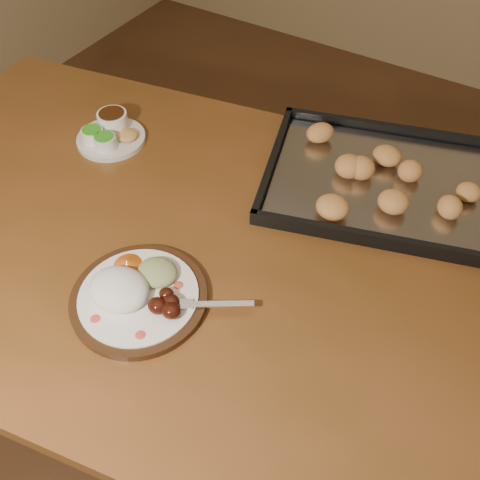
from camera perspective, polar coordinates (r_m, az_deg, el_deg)
The scene contains 5 objects.
ground at distance 1.68m, azimuth 6.65°, elevation -17.48°, with size 4.00×4.00×0.00m, color brown.
dining_table at distance 1.12m, azimuth -3.88°, elevation -3.35°, with size 1.63×1.14×0.75m.
dinner_plate at distance 0.96m, azimuth -11.03°, elevation -5.53°, with size 0.31×0.24×0.06m.
condiment_saucer at distance 1.29m, azimuth -13.72°, elevation 11.03°, with size 0.16×0.16×0.05m.
baking_tray at distance 1.18m, azimuth 15.23°, elevation 6.16°, with size 0.58×0.50×0.05m.
Camera 1 is at (0.19, -0.68, 1.53)m, focal length 40.00 mm.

